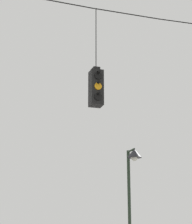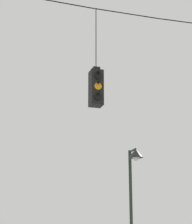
# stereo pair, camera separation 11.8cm
# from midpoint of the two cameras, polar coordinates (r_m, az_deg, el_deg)

# --- Properties ---
(span_wire) EXTENTS (14.61, 0.03, 0.34)m
(span_wire) POSITION_cam_midpoint_polar(r_m,az_deg,el_deg) (13.06, 4.23, 13.10)
(span_wire) COLOR black
(traffic_light_near_left_pole) EXTENTS (0.34, 0.46, 2.89)m
(traffic_light_near_left_pole) POSITION_cam_midpoint_polar(r_m,az_deg,el_deg) (11.75, 0.30, 3.25)
(traffic_light_near_left_pole) COLOR black
(street_lamp) EXTENTS (0.56, 0.95, 5.00)m
(street_lamp) POSITION_cam_midpoint_polar(r_m,az_deg,el_deg) (16.67, 5.20, -8.40)
(street_lamp) COLOR #233323
(street_lamp) RESTS_ON ground_plane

